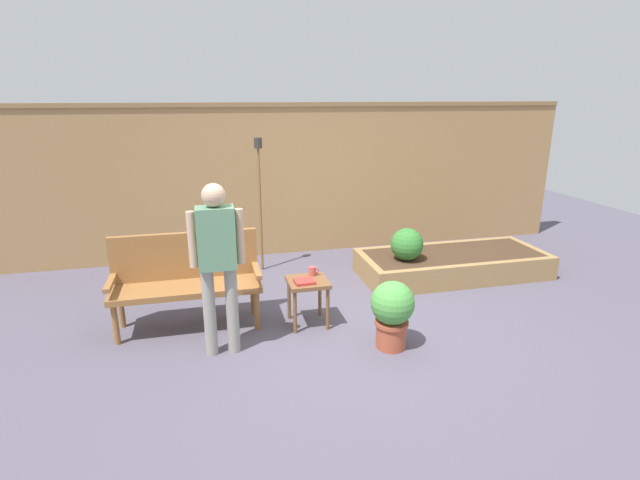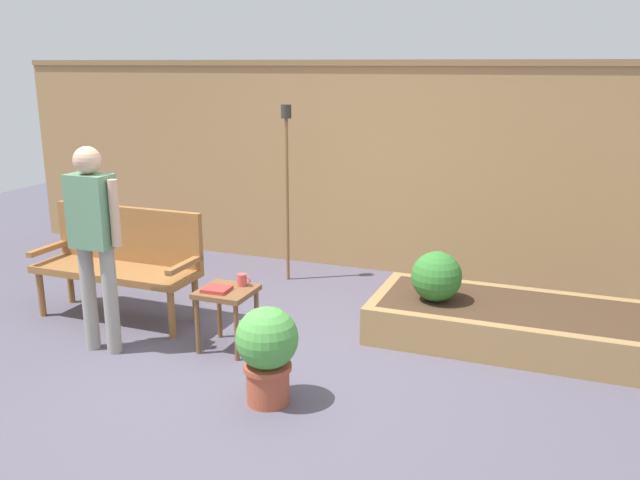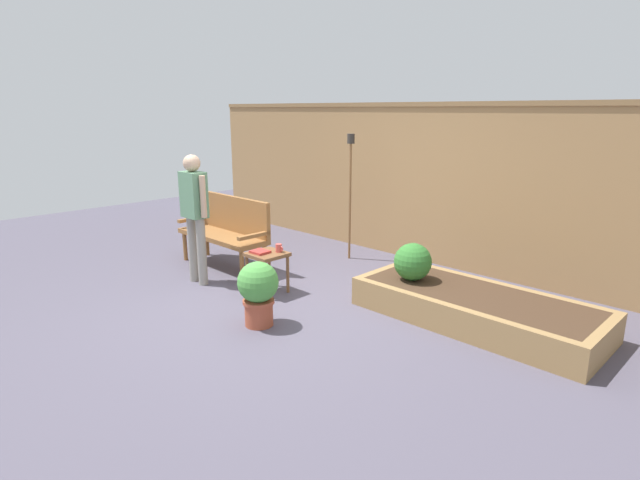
# 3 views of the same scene
# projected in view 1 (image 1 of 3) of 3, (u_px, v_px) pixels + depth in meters

# --- Properties ---
(ground_plane) EXTENTS (14.00, 14.00, 0.00)m
(ground_plane) POSITION_uv_depth(u_px,v_px,m) (345.00, 330.00, 4.80)
(ground_plane) COLOR #514C5B
(fence_back) EXTENTS (8.40, 0.14, 2.16)m
(fence_back) POSITION_uv_depth(u_px,v_px,m) (294.00, 179.00, 6.90)
(fence_back) COLOR #A37A4C
(fence_back) RESTS_ON ground_plane
(garden_bench) EXTENTS (1.44, 0.48, 0.94)m
(garden_bench) POSITION_uv_depth(u_px,v_px,m) (186.00, 274.00, 4.77)
(garden_bench) COLOR #936033
(garden_bench) RESTS_ON ground_plane
(side_table) EXTENTS (0.40, 0.40, 0.48)m
(side_table) POSITION_uv_depth(u_px,v_px,m) (308.00, 288.00, 4.81)
(side_table) COLOR brown
(side_table) RESTS_ON ground_plane
(cup_on_table) EXTENTS (0.11, 0.07, 0.09)m
(cup_on_table) POSITION_uv_depth(u_px,v_px,m) (313.00, 271.00, 4.90)
(cup_on_table) COLOR #CC4C47
(cup_on_table) RESTS_ON side_table
(book_on_table) EXTENTS (0.20, 0.18, 0.03)m
(book_on_table) POSITION_uv_depth(u_px,v_px,m) (304.00, 281.00, 4.71)
(book_on_table) COLOR #B2332D
(book_on_table) RESTS_ON side_table
(potted_boxwood) EXTENTS (0.40, 0.40, 0.65)m
(potted_boxwood) POSITION_uv_depth(u_px,v_px,m) (392.00, 310.00, 4.36)
(potted_boxwood) COLOR #A84C33
(potted_boxwood) RESTS_ON ground_plane
(raised_planter_bed) EXTENTS (2.40, 1.00, 0.30)m
(raised_planter_bed) POSITION_uv_depth(u_px,v_px,m) (452.00, 264.00, 6.22)
(raised_planter_bed) COLOR #997547
(raised_planter_bed) RESTS_ON ground_plane
(shrub_near_bench) EXTENTS (0.40, 0.40, 0.40)m
(shrub_near_bench) POSITION_uv_depth(u_px,v_px,m) (407.00, 244.00, 5.86)
(shrub_near_bench) COLOR brown
(shrub_near_bench) RESTS_ON raised_planter_bed
(tiki_torch) EXTENTS (0.10, 0.10, 1.75)m
(tiki_torch) POSITION_uv_depth(u_px,v_px,m) (259.00, 182.00, 6.11)
(tiki_torch) COLOR brown
(tiki_torch) RESTS_ON ground_plane
(person_by_bench) EXTENTS (0.47, 0.20, 1.56)m
(person_by_bench) POSITION_uv_depth(u_px,v_px,m) (217.00, 256.00, 4.11)
(person_by_bench) COLOR gray
(person_by_bench) RESTS_ON ground_plane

